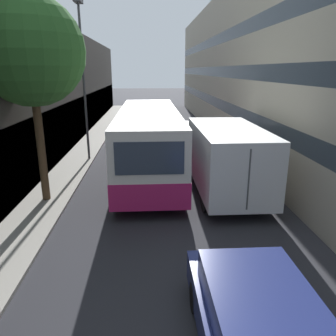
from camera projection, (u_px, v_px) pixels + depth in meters
ground_plane at (163, 173)px, 15.66m from camera, size 150.00×150.00×0.00m
sidewalk_left at (68, 173)px, 15.38m from camera, size 1.70×60.00×0.11m
building_left_shopfront at (16, 104)px, 14.34m from camera, size 2.40×60.00×7.25m
building_right_apartment at (284, 66)px, 14.57m from camera, size 2.40×60.00×9.78m
car_hatchback at (258, 325)px, 5.35m from camera, size 1.87×4.26×1.40m
bus at (149, 141)px, 15.08m from camera, size 2.62×10.57×2.99m
box_truck at (223, 154)px, 13.25m from camera, size 2.36×7.47×2.67m
panel_van at (136, 119)px, 25.22m from camera, size 1.96×4.54×1.88m
street_lamp at (82, 54)px, 16.21m from camera, size 0.36×0.80×7.92m
street_tree_left at (30, 52)px, 10.73m from camera, size 3.62×3.62×7.01m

